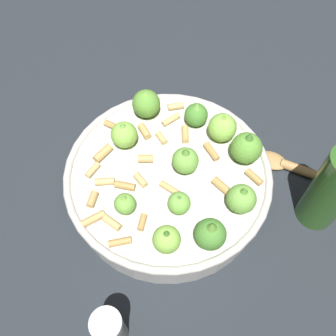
% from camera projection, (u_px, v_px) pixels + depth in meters
% --- Properties ---
extents(ground_plane, '(2.40, 2.40, 0.00)m').
position_uv_depth(ground_plane, '(168.00, 191.00, 0.60)').
color(ground_plane, '#23282D').
extents(cooking_pan, '(0.31, 0.31, 0.12)m').
position_uv_depth(cooking_pan, '(170.00, 178.00, 0.57)').
color(cooking_pan, beige).
rests_on(cooking_pan, ground).
extents(pepper_shaker, '(0.04, 0.04, 0.09)m').
position_uv_depth(pepper_shaker, '(111.00, 330.00, 0.45)').
color(pepper_shaker, gray).
rests_on(pepper_shaker, ground).
extents(olive_oil_bottle, '(0.06, 0.06, 0.20)m').
position_uv_depth(olive_oil_bottle, '(333.00, 188.00, 0.51)').
color(olive_oil_bottle, '#336023').
rests_on(olive_oil_bottle, ground).
extents(wooden_spoon, '(0.05, 0.23, 0.02)m').
position_uv_depth(wooden_spoon, '(314.00, 175.00, 0.61)').
color(wooden_spoon, '#B2844C').
rests_on(wooden_spoon, ground).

